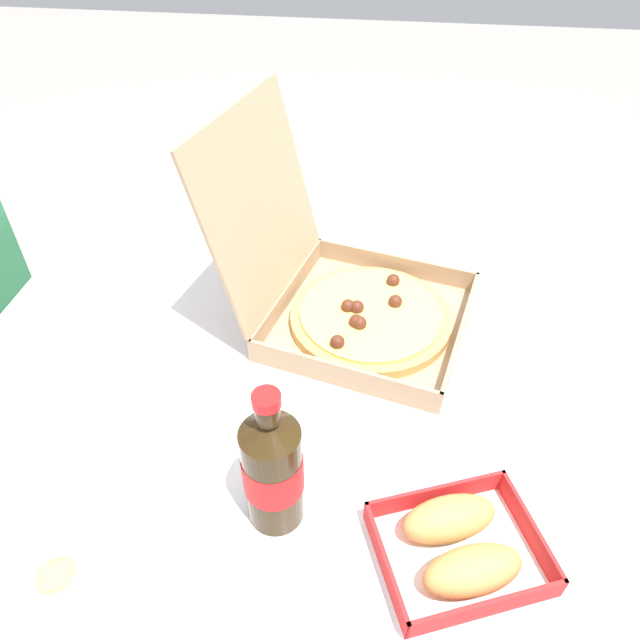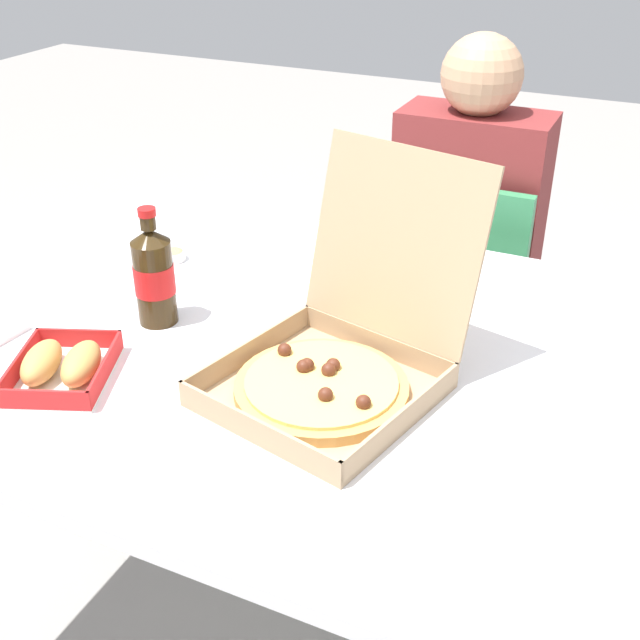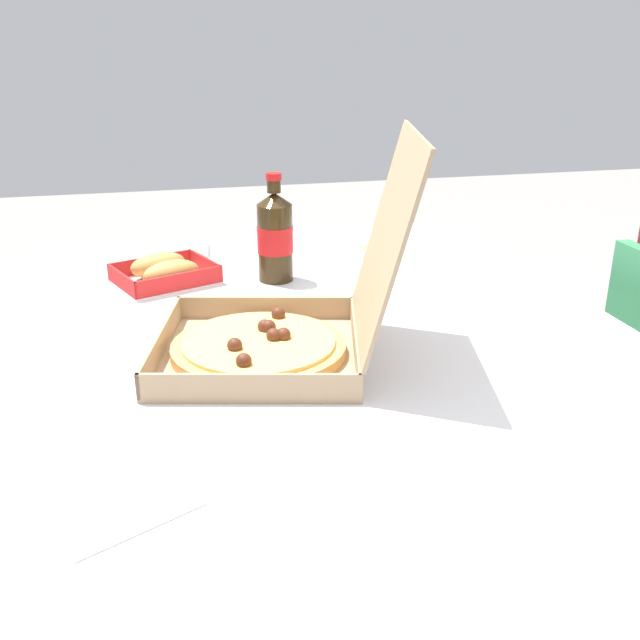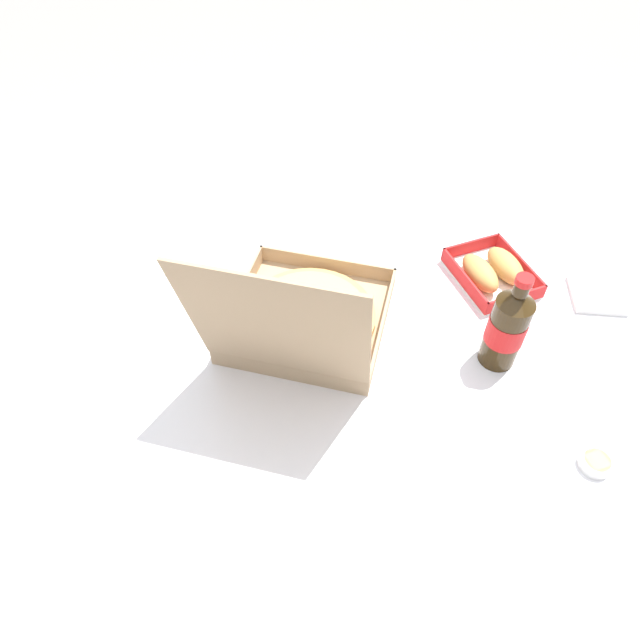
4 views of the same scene
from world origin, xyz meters
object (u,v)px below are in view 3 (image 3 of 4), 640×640
at_px(pizza_box_open, 281,329).
at_px(paper_menu, 103,486).
at_px(bread_side_box, 165,271).
at_px(cola_bottle, 275,236).
at_px(dipping_sauce_cup, 365,251).
at_px(napkin_pile, 185,248).

bearing_deg(pizza_box_open, paper_menu, -40.95).
xyz_separation_m(bread_side_box, cola_bottle, (0.03, 0.23, 0.07)).
distance_m(paper_menu, dipping_sauce_cup, 0.98).
height_order(pizza_box_open, paper_menu, pizza_box_open).
bearing_deg(dipping_sauce_cup, paper_menu, -34.30).
bearing_deg(paper_menu, dipping_sauce_cup, 119.50).
distance_m(bread_side_box, dipping_sauce_cup, 0.47).
bearing_deg(cola_bottle, paper_menu, -25.08).
distance_m(cola_bottle, paper_menu, 0.76).
height_order(bread_side_box, cola_bottle, cola_bottle).
relative_size(bread_side_box, dipping_sauce_cup, 4.15).
relative_size(bread_side_box, cola_bottle, 1.04).
bearing_deg(dipping_sauce_cup, bread_side_box, -78.34).
distance_m(cola_bottle, napkin_pile, 0.32).
relative_size(cola_bottle, dipping_sauce_cup, 4.00).
bearing_deg(bread_side_box, cola_bottle, 82.34).
bearing_deg(cola_bottle, bread_side_box, -97.66).
height_order(paper_menu, napkin_pile, napkin_pile).
bearing_deg(paper_menu, napkin_pile, 144.96).
distance_m(pizza_box_open, bread_side_box, 0.45).
relative_size(cola_bottle, napkin_pile, 2.04).
bearing_deg(napkin_pile, pizza_box_open, 10.26).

